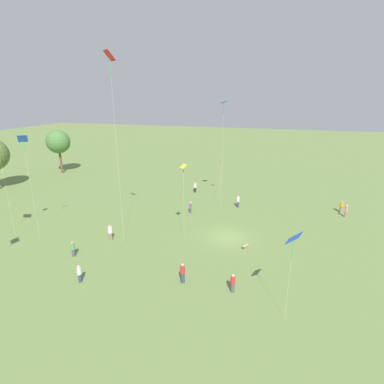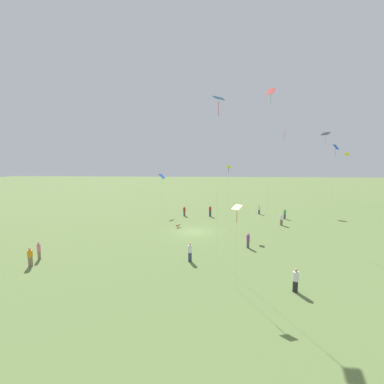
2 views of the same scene
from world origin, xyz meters
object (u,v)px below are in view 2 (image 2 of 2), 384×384
person_3 (296,280)px  person_8 (30,257)px  kite_2 (325,136)px  dog_0 (178,225)px  kite_4 (285,135)px  person_1 (259,209)px  kite_7 (162,177)px  person_6 (39,250)px  person_9 (210,211)px  kite_8 (229,171)px  person_7 (285,214)px  person_2 (248,240)px  kite_0 (219,106)px  person_5 (184,211)px  kite_1 (336,150)px  kite_5 (347,159)px  kite_3 (271,97)px  person_0 (190,252)px  person_4 (281,219)px  kite_6 (237,211)px

person_3 → person_8: 22.15m
kite_2 → dog_0: 29.68m
person_3 → kite_4: bearing=57.6°
person_1 → kite_7: size_ratio=0.23×
person_6 → person_9: 25.90m
person_9 → kite_8: bearing=-130.6°
person_7 → kite_8: size_ratio=0.19×
person_1 → kite_2: 16.88m
person_1 → kite_2: bearing=-166.4°
person_3 → dog_0: size_ratio=2.15×
kite_4 → kite_7: bearing=-16.1°
person_2 → kite_0: bearing=-41.3°
kite_7 → person_7: bearing=-38.1°
person_2 → person_6: 20.80m
kite_2 → kite_8: 21.35m
person_5 → kite_1: kite_1 is taller
kite_2 → kite_5: kite_2 is taller
person_3 → person_5: bearing=94.1°
kite_3 → kite_4: 17.31m
person_8 → dog_0: 18.27m
person_1 → kite_0: kite_0 is taller
person_0 → kite_5: bearing=-102.9°
person_8 → kite_5: size_ratio=0.16×
kite_0 → kite_3: bearing=33.7°
kite_0 → dog_0: (-11.97, -5.03, -13.68)m
person_3 → kite_2: 33.96m
person_4 → kite_5: size_ratio=0.17×
person_2 → person_5: bearing=-152.0°
person_1 → kite_8: kite_8 is taller
person_9 → dog_0: (7.55, -4.51, -0.57)m
kite_6 → person_9: bearing=-177.0°
person_5 → kite_3: 22.04m
person_4 → person_6: size_ratio=1.04×
person_3 → person_8: bearing=153.6°
kite_3 → dog_0: bearing=-85.9°
person_6 → kite_5: (-17.90, 36.76, 8.73)m
person_2 → person_6: size_ratio=0.97×
kite_1 → person_5: bearing=175.7°
person_6 → kite_3: (-15.38, 24.61, 17.33)m
person_6 → kite_6: (4.48, 18.04, 4.86)m
kite_4 → kite_5: size_ratio=1.47×
person_9 → person_6: bearing=173.3°
person_4 → kite_4: 21.60m
person_5 → dog_0: person_5 is taller
kite_8 → kite_5: bearing=-84.0°
person_2 → kite_1: kite_1 is taller
person_5 → person_4: bearing=-148.5°
person_7 → kite_4: 18.34m
person_6 → kite_5: 41.81m
kite_1 → kite_2: size_ratio=0.82×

